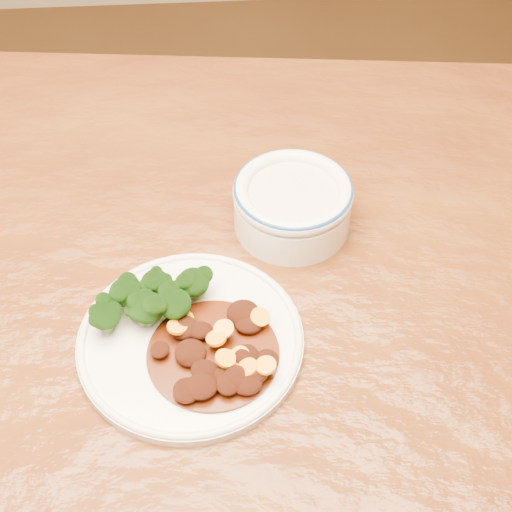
{
  "coord_description": "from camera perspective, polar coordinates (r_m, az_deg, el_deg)",
  "views": [
    {
      "loc": [
        0.08,
        -0.52,
        1.36
      ],
      "look_at": [
        0.12,
        0.01,
        0.77
      ],
      "focal_mm": 50.0,
      "sensor_mm": 36.0,
      "label": 1
    }
  ],
  "objects": [
    {
      "name": "mince_stew",
      "position": [
        0.71,
        -3.06,
        -7.87
      ],
      "size": [
        0.13,
        0.13,
        0.02
      ],
      "color": "#481A07",
      "rests_on": "dinner_plate"
    },
    {
      "name": "dip_bowl",
      "position": [
        0.83,
        2.94,
        4.26
      ],
      "size": [
        0.14,
        0.14,
        0.06
      ],
      "rotation": [
        0.0,
        0.0,
        0.31
      ],
      "color": "silver",
      "rests_on": "dining_table"
    },
    {
      "name": "dining_table",
      "position": [
        0.86,
        -7.8,
        -5.38
      ],
      "size": [
        1.59,
        1.06,
        0.75
      ],
      "rotation": [
        0.0,
        0.0,
        -0.11
      ],
      "color": "#5E3410",
      "rests_on": "ground"
    },
    {
      "name": "broccoli_florets",
      "position": [
        0.74,
        -8.41,
        -3.45
      ],
      "size": [
        0.12,
        0.07,
        0.04
      ],
      "color": "olive",
      "rests_on": "dinner_plate"
    },
    {
      "name": "dinner_plate",
      "position": [
        0.74,
        -5.26,
        -6.66
      ],
      "size": [
        0.23,
        0.23,
        0.01
      ],
      "rotation": [
        0.0,
        0.0,
        0.24
      ],
      "color": "silver",
      "rests_on": "dining_table"
    }
  ]
}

